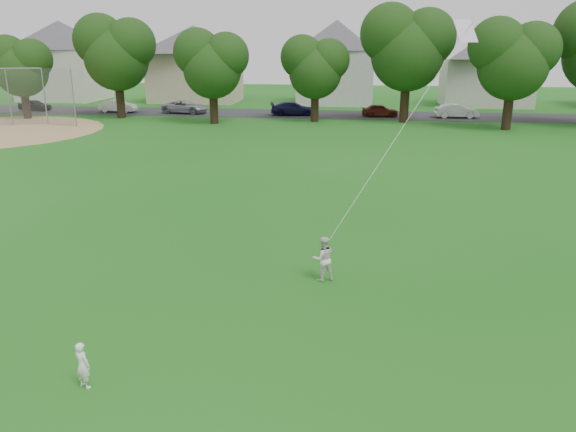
# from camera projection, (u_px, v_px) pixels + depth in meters

# --- Properties ---
(ground) EXTENTS (160.00, 160.00, 0.00)m
(ground) POSITION_uv_depth(u_px,v_px,m) (220.00, 328.00, 13.60)
(ground) COLOR #135313
(ground) RESTS_ON ground
(street) EXTENTS (90.00, 7.00, 0.01)m
(street) POSITION_uv_depth(u_px,v_px,m) (330.00, 114.00, 53.33)
(street) COLOR #2D2D30
(street) RESTS_ON ground
(toddler) EXTENTS (0.43, 0.37, 1.00)m
(toddler) POSITION_uv_depth(u_px,v_px,m) (83.00, 365.00, 11.16)
(toddler) COLOR white
(toddler) RESTS_ON ground
(older_boy) EXTENTS (0.79, 0.71, 1.33)m
(older_boy) POSITION_uv_depth(u_px,v_px,m) (323.00, 259.00, 16.18)
(older_boy) COLOR silver
(older_boy) RESTS_ON ground
(kite) EXTENTS (2.45, 2.03, 7.88)m
(kite) POSITION_uv_depth(u_px,v_px,m) (396.00, 137.00, 16.48)
(kite) COLOR white
(kite) RESTS_ON ground
(baseball_backstop) EXTENTS (9.86, 4.55, 4.57)m
(baseball_backstop) POSITION_uv_depth(u_px,v_px,m) (7.00, 98.00, 45.28)
(baseball_backstop) COLOR gray
(baseball_backstop) RESTS_ON ground
(tree_row) EXTENTS (82.15, 9.20, 10.28)m
(tree_row) POSITION_uv_depth(u_px,v_px,m) (406.00, 48.00, 45.70)
(tree_row) COLOR black
(tree_row) RESTS_ON ground
(parked_cars) EXTENTS (44.56, 2.51, 1.27)m
(parked_cars) POSITION_uv_depth(u_px,v_px,m) (245.00, 108.00, 53.22)
(parked_cars) COLOR black
(parked_cars) RESTS_ON ground
(house_row) EXTENTS (77.24, 13.94, 10.59)m
(house_row) POSITION_uv_depth(u_px,v_px,m) (341.00, 55.00, 61.18)
(house_row) COLOR silver
(house_row) RESTS_ON ground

